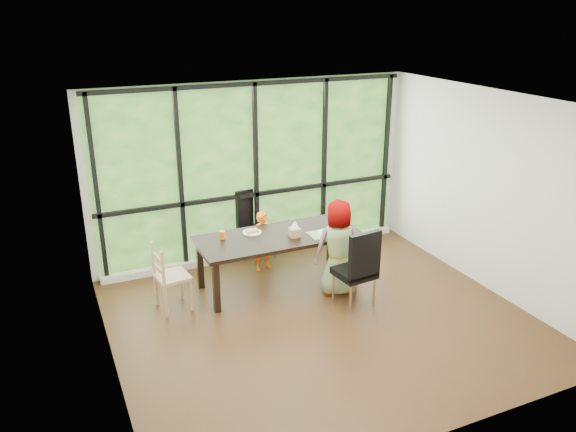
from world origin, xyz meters
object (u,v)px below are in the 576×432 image
Objects in this scene: tissue_box at (295,232)px; white_mug at (343,221)px; child_older at (339,248)px; green_cup at (347,228)px; chair_end_beech at (172,276)px; dining_table at (278,260)px; orange_cup at (222,235)px; plate_near at (327,233)px; chair_window_leather at (257,226)px; chair_interior_leather at (355,267)px; child_toddler at (263,241)px; plate_far at (252,232)px.

white_mug is at bearing 11.31° from tissue_box.
child_older is 17.65× the size of white_mug.
chair_end_beech is at bearing 173.99° from green_cup.
dining_table is 0.88m from orange_cup.
orange_cup is at bearing -80.49° from chair_end_beech.
orange_cup is 1.78m from white_mug.
plate_near is (2.13, -0.17, 0.31)m from chair_end_beech.
chair_window_leather is 1.14m from orange_cup.
orange_cup is 0.84× the size of tissue_box.
chair_interior_leather is at bearing 103.34° from child_older.
plate_near is 1.43m from orange_cup.
green_cup is at bearing -111.11° from white_mug.
child_older reaches higher than plate_near.
child_older is at bearing -94.25° from chair_interior_leather.
dining_table is 29.88× the size of white_mug.
chair_end_beech is 3.35× the size of plate_near.
tissue_box reaches higher than dining_table.
green_cup is (0.24, 0.63, 0.27)m from chair_interior_leather.
plate_near reaches higher than dining_table.
chair_interior_leather is 0.72m from green_cup.
child_older is 4.91× the size of plate_near.
chair_interior_leather reaches higher than child_toddler.
white_mug is at bearing 2.44° from dining_table.
chair_end_beech reaches higher than orange_cup.
chair_end_beech reaches higher than green_cup.
child_older is at bearing -84.40° from chair_window_leather.
chair_interior_leather is 1.63m from child_toddler.
chair_interior_leather reaches higher than white_mug.
chair_window_leather reaches higher than chair_end_beech.
white_mug is at bearing 32.39° from plate_near.
chair_window_leather is at bearing 136.95° from white_mug.
chair_end_beech is (-1.49, -0.04, 0.08)m from dining_table.
chair_interior_leather is 0.41m from child_older.
orange_cup is at bearing -15.57° from child_older.
chair_end_beech is at bearing -167.39° from child_toddler.
chair_interior_leather reaches higher than plate_near.
chair_interior_leather is 14.46× the size of white_mug.
chair_end_beech reaches higher than tissue_box.
green_cup is (0.85, -1.25, 0.27)m from chair_window_leather.
plate_near is 1.96× the size of tissue_box.
chair_window_leather is at bearing 64.22° from plate_far.
chair_window_leather is 9.44× the size of orange_cup.
green_cup reaches higher than tissue_box.
plate_near is at bearing -147.61° from white_mug.
chair_end_beech reaches higher than dining_table.
chair_interior_leather is 1.51m from plate_far.
white_mug is at bearing -112.05° from child_older.
orange_cup is (0.76, 0.22, 0.36)m from chair_end_beech.
child_older is at bearing -109.83° from chair_end_beech.
child_toddler is 11.97× the size of white_mug.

